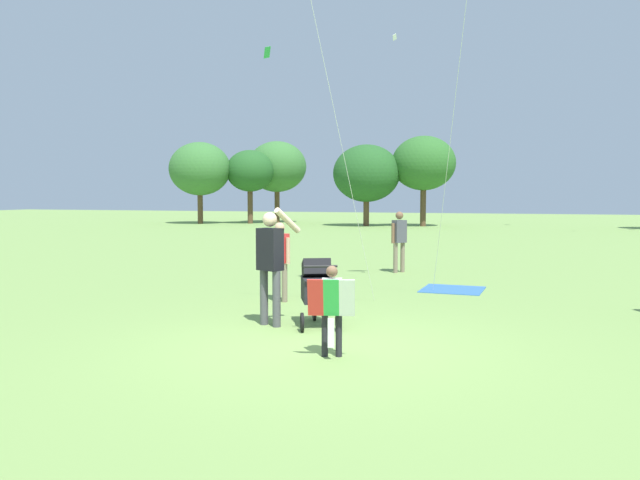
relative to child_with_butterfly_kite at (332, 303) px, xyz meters
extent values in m
plane|color=#75994C|center=(-0.33, 0.53, -0.67)|extent=(120.00, 120.00, 0.00)
cylinder|color=brown|center=(-18.58, 30.97, 0.34)|extent=(0.36, 0.36, 2.02)
ellipsoid|color=#387033|center=(-18.58, 30.97, 3.04)|extent=(4.23, 3.80, 3.59)
cylinder|color=brown|center=(-15.47, 32.28, 0.46)|extent=(0.36, 0.36, 2.26)
ellipsoid|color=#235623|center=(-15.47, 32.28, 2.92)|extent=(3.33, 2.99, 2.83)
cylinder|color=brown|center=(-14.31, 34.35, 0.46)|extent=(0.36, 0.36, 2.26)
ellipsoid|color=#387033|center=(-14.31, 34.35, 3.27)|extent=(4.20, 3.78, 3.57)
cylinder|color=brown|center=(-7.06, 31.19, 0.14)|extent=(0.36, 0.36, 1.62)
ellipsoid|color=#235623|center=(-7.06, 31.19, 2.63)|extent=(4.21, 3.79, 3.58)
cylinder|color=brown|center=(-3.63, 32.03, 0.50)|extent=(0.36, 0.36, 2.34)
ellipsoid|color=#2D6628|center=(-3.63, 32.03, 3.25)|extent=(3.96, 3.57, 3.37)
cylinder|color=#232328|center=(0.08, 0.05, -0.39)|extent=(0.08, 0.08, 0.55)
cylinder|color=#232328|center=(-0.09, 0.00, -0.39)|extent=(0.08, 0.08, 0.55)
cube|color=silver|center=(-0.01, 0.03, 0.09)|extent=(0.27, 0.20, 0.41)
cylinder|color=brown|center=(0.14, 0.06, 0.06)|extent=(0.06, 0.06, 0.37)
cylinder|color=brown|center=(-0.15, -0.01, 0.06)|extent=(0.06, 0.06, 0.37)
sphere|color=brown|center=(-0.01, 0.03, 0.38)|extent=(0.14, 0.14, 0.14)
cube|color=white|center=(0.22, -0.10, 0.09)|extent=(0.22, 0.20, 0.46)
cube|color=green|center=(0.04, -0.15, 0.09)|extent=(0.22, 0.20, 0.46)
cube|color=red|center=(-0.15, -0.19, 0.09)|extent=(0.22, 0.20, 0.46)
cube|color=white|center=(0.04, -0.17, -0.33)|extent=(0.08, 0.03, 0.36)
cylinder|color=#4C4C51|center=(-1.54, 1.53, -0.25)|extent=(0.12, 0.12, 0.85)
cylinder|color=#4C4C51|center=(-1.29, 1.43, -0.25)|extent=(0.12, 0.12, 0.85)
cube|color=black|center=(-1.41, 1.48, 0.49)|extent=(0.43, 0.35, 0.63)
cylinder|color=beige|center=(-1.63, 1.57, 0.45)|extent=(0.09, 0.09, 0.56)
cylinder|color=beige|center=(-1.15, 1.52, 0.93)|extent=(0.28, 0.51, 0.40)
sphere|color=beige|center=(-1.41, 1.48, 0.94)|extent=(0.22, 0.22, 0.22)
cylinder|color=black|center=(-0.90, 2.05, -0.53)|extent=(0.15, 0.27, 0.28)
cylinder|color=black|center=(-0.81, 1.22, -0.53)|extent=(0.15, 0.27, 0.28)
cylinder|color=black|center=(-0.34, 1.43, -0.53)|extent=(0.15, 0.27, 0.28)
cube|color=black|center=(-0.73, 1.67, -0.11)|extent=(0.66, 0.76, 0.36)
cube|color=black|center=(-0.78, 1.79, 0.19)|extent=(0.55, 0.55, 0.35)
cylinder|color=black|center=(-0.54, 1.25, 0.29)|extent=(0.46, 0.23, 0.04)
cylinder|color=silver|center=(-0.79, 2.91, 2.53)|extent=(0.76, 2.56, 6.40)
cylinder|color=silver|center=(0.98, 4.31, 2.75)|extent=(1.03, 2.88, 6.83)
cube|color=green|center=(-9.02, 19.85, 7.79)|extent=(0.27, 0.58, 0.59)
cube|color=white|center=(-3.82, 23.36, 8.90)|extent=(0.15, 0.34, 0.35)
cylinder|color=#7F705B|center=(-1.96, 3.52, -0.31)|extent=(0.11, 0.11, 0.72)
cylinder|color=#7F705B|center=(-2.17, 3.59, -0.31)|extent=(0.11, 0.11, 0.72)
cube|color=red|center=(-2.07, 3.55, 0.32)|extent=(0.36, 0.29, 0.54)
cylinder|color=tan|center=(-1.88, 3.49, 0.29)|extent=(0.08, 0.08, 0.48)
cylinder|color=tan|center=(-2.25, 3.62, 0.29)|extent=(0.08, 0.08, 0.48)
sphere|color=tan|center=(-2.07, 3.55, 0.71)|extent=(0.19, 0.19, 0.19)
cylinder|color=#7F705B|center=(-0.83, 8.44, -0.29)|extent=(0.11, 0.11, 0.76)
cylinder|color=#7F705B|center=(-0.69, 8.62, -0.29)|extent=(0.11, 0.11, 0.76)
cube|color=#4C4C56|center=(-0.76, 8.53, 0.38)|extent=(0.37, 0.39, 0.57)
cylinder|color=brown|center=(-0.89, 8.37, 0.34)|extent=(0.08, 0.08, 0.51)
cylinder|color=brown|center=(-0.63, 8.69, 0.34)|extent=(0.08, 0.08, 0.51)
sphere|color=brown|center=(-0.76, 8.53, 0.78)|extent=(0.20, 0.20, 0.20)
cube|color=#3366B2|center=(0.85, 5.96, -0.66)|extent=(1.30, 1.30, 0.02)
camera|label=1|loc=(2.17, -7.26, 1.32)|focal=35.32mm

